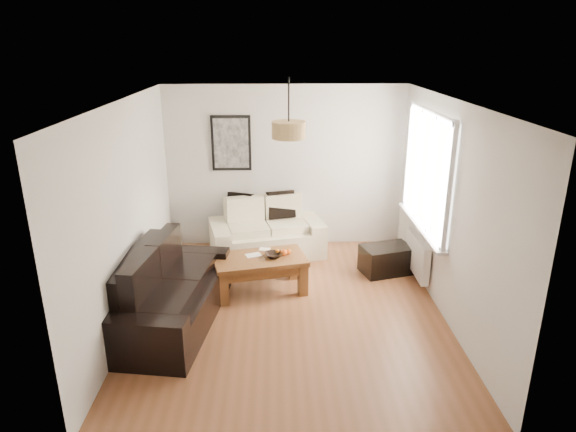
{
  "coord_description": "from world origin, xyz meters",
  "views": [
    {
      "loc": [
        -0.16,
        -5.61,
        3.23
      ],
      "look_at": [
        0.0,
        0.6,
        1.05
      ],
      "focal_mm": 31.35,
      "sensor_mm": 36.0,
      "label": 1
    }
  ],
  "objects_px": {
    "coffee_table": "(260,274)",
    "ottoman": "(386,259)",
    "sofa_leather": "(169,289)",
    "loveseat_cream": "(267,229)"
  },
  "relations": [
    {
      "from": "loveseat_cream",
      "to": "coffee_table",
      "type": "distance_m",
      "value": 1.26
    },
    {
      "from": "sofa_leather",
      "to": "coffee_table",
      "type": "xyz_separation_m",
      "value": [
        1.05,
        0.78,
        -0.2
      ]
    },
    {
      "from": "sofa_leather",
      "to": "coffee_table",
      "type": "height_order",
      "value": "sofa_leather"
    },
    {
      "from": "sofa_leather",
      "to": "ottoman",
      "type": "xyz_separation_m",
      "value": [
        2.88,
        1.31,
        -0.24
      ]
    },
    {
      "from": "sofa_leather",
      "to": "coffee_table",
      "type": "distance_m",
      "value": 1.32
    },
    {
      "from": "ottoman",
      "to": "sofa_leather",
      "type": "bearing_deg",
      "value": -155.54
    },
    {
      "from": "sofa_leather",
      "to": "ottoman",
      "type": "bearing_deg",
      "value": -57.34
    },
    {
      "from": "sofa_leather",
      "to": "loveseat_cream",
      "type": "bearing_deg",
      "value": -20.75
    },
    {
      "from": "sofa_leather",
      "to": "ottoman",
      "type": "distance_m",
      "value": 3.17
    },
    {
      "from": "coffee_table",
      "to": "ottoman",
      "type": "distance_m",
      "value": 1.91
    }
  ]
}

